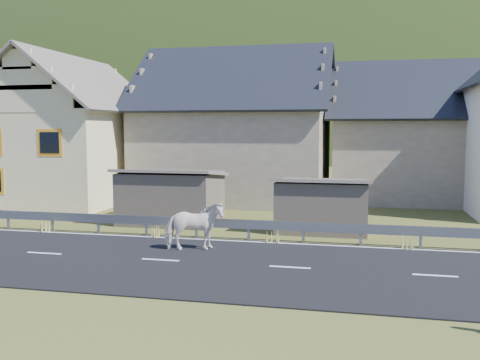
# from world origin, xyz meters

# --- Properties ---
(ground) EXTENTS (160.00, 160.00, 0.00)m
(ground) POSITION_xyz_m (0.00, 0.00, 0.00)
(ground) COLOR #40431A
(ground) RESTS_ON ground
(road) EXTENTS (60.00, 7.00, 0.04)m
(road) POSITION_xyz_m (0.00, 0.00, 0.02)
(road) COLOR black
(road) RESTS_ON ground
(lane_markings) EXTENTS (60.00, 6.60, 0.01)m
(lane_markings) POSITION_xyz_m (0.00, 0.00, 0.04)
(lane_markings) COLOR silver
(lane_markings) RESTS_ON road
(guardrail) EXTENTS (28.10, 0.09, 0.75)m
(guardrail) POSITION_xyz_m (-0.00, 3.68, 0.56)
(guardrail) COLOR #93969B
(guardrail) RESTS_ON ground
(shed_left) EXTENTS (4.30, 3.30, 2.40)m
(shed_left) POSITION_xyz_m (-2.00, 6.50, 1.10)
(shed_left) COLOR #65594A
(shed_left) RESTS_ON ground
(shed_right) EXTENTS (3.80, 2.90, 2.20)m
(shed_right) POSITION_xyz_m (4.50, 6.00, 1.00)
(shed_right) COLOR #65594A
(shed_right) RESTS_ON ground
(house_cream) EXTENTS (7.80, 9.80, 8.30)m
(house_cream) POSITION_xyz_m (-10.00, 12.00, 4.36)
(house_cream) COLOR beige
(house_cream) RESTS_ON ground
(house_stone_a) EXTENTS (10.80, 9.80, 8.90)m
(house_stone_a) POSITION_xyz_m (-1.00, 15.00, 4.63)
(house_stone_a) COLOR gray
(house_stone_a) RESTS_ON ground
(house_stone_b) EXTENTS (9.80, 8.80, 8.10)m
(house_stone_b) POSITION_xyz_m (9.00, 17.00, 4.24)
(house_stone_b) COLOR gray
(house_stone_b) RESTS_ON ground
(mountain) EXTENTS (440.00, 280.00, 260.00)m
(mountain) POSITION_xyz_m (5.00, 180.00, -20.00)
(mountain) COLOR black
(mountain) RESTS_ON ground
(conifer_patch) EXTENTS (76.00, 50.00, 28.00)m
(conifer_patch) POSITION_xyz_m (-55.00, 110.00, 6.00)
(conifer_patch) COLOR black
(conifer_patch) RESTS_ON ground
(horse) EXTENTS (1.48, 2.11, 1.62)m
(horse) POSITION_xyz_m (0.60, 1.52, 0.85)
(horse) COLOR white
(horse) RESTS_ON road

